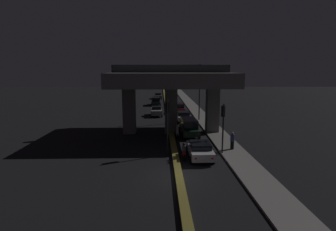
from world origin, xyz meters
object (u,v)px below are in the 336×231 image
Objects in this scene: motorcycle_white_filtering_mid at (177,132)px; motorcycle_blue_filtering_far at (176,121)px; street_lamp at (197,87)px; traffic_light_right_of_median at (223,120)px; car_white_third at (183,116)px; car_silver_lead_oncoming at (157,111)px; car_white_lead at (200,150)px; car_dark_green_second at (189,127)px; car_dark_red_fourth at (179,108)px; car_dark_green_second_oncoming at (156,101)px; traffic_light_left_of_median at (167,117)px; motorcycle_red_filtering_near at (184,152)px; car_grey_third_oncoming at (158,96)px; pedestrian_on_sidewalk at (232,141)px.

motorcycle_white_filtering_mid reaches higher than motorcycle_blue_filtering_far.
traffic_light_right_of_median is at bearing -89.54° from street_lamp.
car_silver_lead_oncoming is (-4.00, 4.71, 0.03)m from car_white_third.
car_white_lead is at bearing 177.78° from car_white_third.
car_dark_green_second is 0.98× the size of car_dark_red_fourth.
car_dark_green_second_oncoming is (-4.19, 10.90, 0.03)m from car_dark_red_fourth.
car_dark_red_fourth is at bearing 120.23° from car_silver_lead_oncoming.
traffic_light_right_of_median reaches higher than car_dark_green_second_oncoming.
traffic_light_left_of_median is 7.71m from car_dark_green_second.
motorcycle_red_filtering_near is at bearing 173.08° from car_white_third.
street_lamp is at bearing -84.21° from car_white_third.
car_white_lead is at bearing 5.73° from car_dark_green_second_oncoming.
car_dark_green_second reaches higher than car_grey_third_oncoming.
pedestrian_on_sidewalk is at bearing -151.78° from car_dark_green_second.
pedestrian_on_sidewalk reaches higher than car_grey_third_oncoming.
motorcycle_blue_filtering_far is (-1.11, 5.67, -0.45)m from car_dark_green_second.
car_dark_red_fourth is (-0.05, 15.84, -0.14)m from car_dark_green_second.
traffic_light_left_of_median reaches higher than car_white_lead.
car_dark_red_fourth is (-0.13, 7.12, 0.13)m from car_white_third.
car_dark_red_fourth is at bearing -0.01° from car_white_lead.
traffic_light_right_of_median is 21.30m from car_silver_lead_oncoming.
car_dark_green_second is at bearing 14.63° from car_silver_lead_oncoming.
car_dark_red_fourth is at bearing -1.46° from motorcycle_red_filtering_near.
car_white_lead is 2.27× the size of motorcycle_red_filtering_near.
car_dark_red_fourth reaches higher than car_white_lead.
traffic_light_right_of_median is 0.55× the size of street_lamp.
car_dark_red_fourth is 1.12× the size of car_silver_lead_oncoming.
car_white_lead is 1.38m from motorcycle_red_filtering_near.
motorcycle_red_filtering_near is at bearing -156.33° from pedestrian_on_sidewalk.
traffic_light_left_of_median is at bearing 1.84° from car_silver_lead_oncoming.
car_dark_green_second is 1.75m from motorcycle_white_filtering_mid.
car_silver_lead_oncoming is at bearing -0.86° from car_grey_third_oncoming.
car_dark_red_fourth is at bearing 107.49° from street_lamp.
traffic_light_right_of_median is 2.78× the size of pedestrian_on_sidewalk.
traffic_light_right_of_median is at bearing -64.77° from car_white_lead.
car_dark_green_second_oncoming is 33.49m from pedestrian_on_sidewalk.
motorcycle_blue_filtering_far is at bearing -1.32° from motorcycle_white_filtering_mid.
car_white_third is at bearing -2.49° from car_dark_green_second.
street_lamp is at bearing -18.20° from motorcycle_white_filtering_mid.
motorcycle_white_filtering_mid is at bearing 8.32° from car_silver_lead_oncoming.
traffic_light_left_of_median is at bearing 53.49° from motorcycle_red_filtering_near.
street_lamp is at bearing -15.14° from car_dark_green_second.
motorcycle_blue_filtering_far is at bearing 0.76° from motorcycle_red_filtering_near.
street_lamp is at bearing -165.28° from car_dark_red_fourth.
pedestrian_on_sidewalk reaches higher than motorcycle_blue_filtering_far.
street_lamp is 8.24m from car_dark_red_fourth.
car_silver_lead_oncoming is 8.25m from motorcycle_blue_filtering_far.
car_dark_green_second_oncoming is at bearing 18.28° from car_dark_red_fourth.
motorcycle_white_filtering_mid reaches higher than motorcycle_red_filtering_near.
car_dark_green_second is at bearing 0.24° from car_white_lead.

